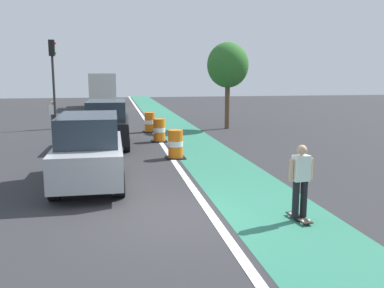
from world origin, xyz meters
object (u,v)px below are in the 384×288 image
object	(u,v)px
traffic_barrel_mid	(159,131)
traffic_light_corner	(53,68)
delivery_truck_down_block	(102,89)
pedestrian_crossing	(53,114)
parked_suv_nearest	(89,149)
street_tree_sidewalk	(228,66)
traffic_barrel_front	(176,144)
skateboarder_on_lane	(301,180)
traffic_barrel_back	(150,122)
parked_suv_second	(107,123)

from	to	relation	value
traffic_barrel_mid	traffic_light_corner	bearing A→B (deg)	133.71
delivery_truck_down_block	pedestrian_crossing	distance (m)	15.12
parked_suv_nearest	street_tree_sidewalk	distance (m)	13.91
traffic_barrel_front	traffic_light_corner	size ratio (longest dim) A/B	0.21
traffic_barrel_front	street_tree_sidewalk	xyz separation A→B (m)	(4.27, 8.20, 3.14)
skateboarder_on_lane	street_tree_sidewalk	distance (m)	16.00
traffic_light_corner	street_tree_sidewalk	world-z (taller)	traffic_light_corner
traffic_barrel_front	traffic_barrel_mid	xyz separation A→B (m)	(-0.18, 4.09, 0.00)
parked_suv_nearest	traffic_barrel_front	world-z (taller)	parked_suv_nearest
traffic_barrel_mid	traffic_barrel_back	bearing A→B (deg)	92.73
traffic_barrel_back	traffic_light_corner	xyz separation A→B (m)	(-5.29, 2.27, 2.97)
traffic_barrel_mid	street_tree_sidewalk	bearing A→B (deg)	42.73
delivery_truck_down_block	street_tree_sidewalk	size ratio (longest dim) A/B	1.54
delivery_truck_down_block	street_tree_sidewalk	xyz separation A→B (m)	(7.61, -16.55, 1.82)
parked_suv_nearest	traffic_barrel_mid	size ratio (longest dim) A/B	4.23
parked_suv_second	traffic_barrel_front	xyz separation A→B (m)	(2.58, -3.13, -0.50)
traffic_barrel_mid	delivery_truck_down_block	xyz separation A→B (m)	(-3.15, 20.66, 1.31)
traffic_barrel_front	traffic_light_corner	distance (m)	11.68
parked_suv_nearest	traffic_barrel_mid	bearing A→B (deg)	69.27
parked_suv_second	traffic_light_corner	world-z (taller)	traffic_light_corner
traffic_barrel_front	traffic_light_corner	world-z (taller)	traffic_light_corner
parked_suv_nearest	delivery_truck_down_block	xyz separation A→B (m)	(-0.33, 28.11, 0.81)
pedestrian_crossing	street_tree_sidewalk	xyz separation A→B (m)	(10.08, -1.66, 2.80)
parked_suv_second	pedestrian_crossing	bearing A→B (deg)	115.59
traffic_barrel_front	traffic_barrel_back	world-z (taller)	same
skateboarder_on_lane	traffic_barrel_back	xyz separation A→B (m)	(-2.01, 14.86, -0.38)
traffic_barrel_back	parked_suv_second	bearing A→B (deg)	-116.96
parked_suv_nearest	delivery_truck_down_block	bearing A→B (deg)	90.68
skateboarder_on_lane	traffic_barrel_mid	distance (m)	11.58
skateboarder_on_lane	traffic_barrel_back	distance (m)	15.00
delivery_truck_down_block	pedestrian_crossing	size ratio (longest dim) A/B	4.77
skateboarder_on_lane	parked_suv_nearest	distance (m)	6.14
parked_suv_nearest	delivery_truck_down_block	world-z (taller)	delivery_truck_down_block
traffic_barrel_front	parked_suv_second	bearing A→B (deg)	129.49
traffic_barrel_front	delivery_truck_down_block	bearing A→B (deg)	97.67
pedestrian_crossing	traffic_barrel_mid	bearing A→B (deg)	-45.78
traffic_barrel_front	traffic_barrel_back	distance (m)	7.53
parked_suv_nearest	traffic_barrel_front	distance (m)	4.53
parked_suv_second	traffic_light_corner	size ratio (longest dim) A/B	0.91
skateboarder_on_lane	parked_suv_second	size ratio (longest dim) A/B	0.36
traffic_barrel_mid	street_tree_sidewalk	size ratio (longest dim) A/B	0.22
traffic_barrel_mid	traffic_barrel_front	bearing A→B (deg)	-87.45
delivery_truck_down_block	traffic_light_corner	size ratio (longest dim) A/B	1.51
pedestrian_crossing	street_tree_sidewalk	distance (m)	10.59
traffic_barrel_front	traffic_barrel_back	size ratio (longest dim) A/B	1.00
parked_suv_second	traffic_barrel_back	size ratio (longest dim) A/B	4.26
parked_suv_second	traffic_barrel_front	distance (m)	4.09
parked_suv_nearest	traffic_barrel_front	size ratio (longest dim) A/B	4.23
parked_suv_nearest	traffic_barrel_mid	world-z (taller)	parked_suv_nearest
skateboarder_on_lane	traffic_light_corner	world-z (taller)	traffic_light_corner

